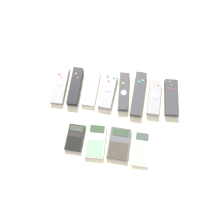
{
  "coord_description": "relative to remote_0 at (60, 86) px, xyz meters",
  "views": [
    {
      "loc": [
        0.05,
        -0.3,
        0.9
      ],
      "look_at": [
        0.0,
        0.03,
        0.01
      ],
      "focal_mm": 35.0,
      "sensor_mm": 36.0,
      "label": 1
    }
  ],
  "objects": [
    {
      "name": "ground_plane",
      "position": [
        0.25,
        -0.13,
        -0.01
      ],
      "size": [
        3.0,
        3.0,
        0.0
      ],
      "primitive_type": "plane",
      "color": "beige"
    },
    {
      "name": "remote_0",
      "position": [
        0.0,
        0.0,
        0.0
      ],
      "size": [
        0.06,
        0.18,
        0.02
      ],
      "rotation": [
        0.0,
        0.0,
        0.03
      ],
      "color": "gray",
      "rests_on": "ground_plane"
    },
    {
      "name": "remote_1",
      "position": [
        0.07,
        0.0,
        0.0
      ],
      "size": [
        0.05,
        0.19,
        0.03
      ],
      "rotation": [
        0.0,
        0.0,
        0.02
      ],
      "color": "black",
      "rests_on": "ground_plane"
    },
    {
      "name": "remote_2",
      "position": [
        0.14,
        0.01,
        -0.0
      ],
      "size": [
        0.06,
        0.18,
        0.02
      ],
      "rotation": [
        0.0,
        0.0,
        -0.01
      ],
      "color": "silver",
      "rests_on": "ground_plane"
    },
    {
      "name": "remote_3",
      "position": [
        0.22,
        -0.0,
        0.0
      ],
      "size": [
        0.07,
        0.17,
        0.02
      ],
      "rotation": [
        0.0,
        0.0,
        -0.06
      ],
      "color": "gray",
      "rests_on": "ground_plane"
    },
    {
      "name": "remote_4",
      "position": [
        0.29,
        0.01,
        0.0
      ],
      "size": [
        0.06,
        0.19,
        0.03
      ],
      "rotation": [
        0.0,
        0.0,
        0.06
      ],
      "color": "#333338",
      "rests_on": "ground_plane"
    },
    {
      "name": "remote_5",
      "position": [
        0.36,
        0.0,
        0.0
      ],
      "size": [
        0.06,
        0.22,
        0.03
      ],
      "rotation": [
        0.0,
        0.0,
        -0.04
      ],
      "color": "#333338",
      "rests_on": "ground_plane"
    },
    {
      "name": "remote_6",
      "position": [
        0.43,
        -0.0,
        0.0
      ],
      "size": [
        0.06,
        0.17,
        0.02
      ],
      "rotation": [
        0.0,
        0.0,
        -0.02
      ],
      "color": "gray",
      "rests_on": "ground_plane"
    },
    {
      "name": "remote_7",
      "position": [
        0.51,
        0.01,
        0.0
      ],
      "size": [
        0.07,
        0.18,
        0.03
      ],
      "rotation": [
        0.0,
        0.0,
        0.06
      ],
      "color": "#333338",
      "rests_on": "ground_plane"
    },
    {
      "name": "calculator_0",
      "position": [
        0.12,
        -0.23,
        -0.0
      ],
      "size": [
        0.07,
        0.11,
        0.02
      ],
      "rotation": [
        0.0,
        0.0,
        -0.01
      ],
      "color": "black",
      "rests_on": "ground_plane"
    },
    {
      "name": "calculator_1",
      "position": [
        0.2,
        -0.23,
        -0.0
      ],
      "size": [
        0.08,
        0.15,
        0.02
      ],
      "rotation": [
        0.0,
        0.0,
        0.04
      ],
      "color": "beige",
      "rests_on": "ground_plane"
    },
    {
      "name": "calculator_2",
      "position": [
        0.3,
        -0.23,
        0.0
      ],
      "size": [
        0.09,
        0.13,
        0.02
      ],
      "rotation": [
        0.0,
        0.0,
        -0.02
      ],
      "color": "#4C4C51",
      "rests_on": "ground_plane"
    },
    {
      "name": "calculator_3",
      "position": [
        0.39,
        -0.24,
        -0.0
      ],
      "size": [
        0.07,
        0.14,
        0.01
      ],
      "rotation": [
        0.0,
        0.0,
        -0.01
      ],
      "color": "silver",
      "rests_on": "ground_plane"
    }
  ]
}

